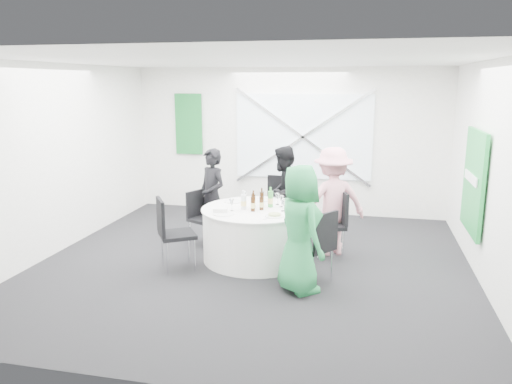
% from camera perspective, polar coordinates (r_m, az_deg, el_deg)
% --- Properties ---
extents(floor, '(6.00, 6.00, 0.00)m').
position_cam_1_polar(floor, '(7.15, -0.36, -8.19)').
color(floor, black).
rests_on(floor, ground).
extents(ceiling, '(6.00, 6.00, 0.00)m').
position_cam_1_polar(ceiling, '(6.70, -0.39, 14.84)').
color(ceiling, silver).
rests_on(ceiling, wall_back).
extents(wall_back, '(6.00, 0.00, 6.00)m').
position_cam_1_polar(wall_back, '(9.70, 3.66, 5.80)').
color(wall_back, silver).
rests_on(wall_back, floor).
extents(wall_front, '(6.00, 0.00, 6.00)m').
position_cam_1_polar(wall_front, '(3.99, -10.18, -4.06)').
color(wall_front, silver).
rests_on(wall_front, floor).
extents(wall_left, '(0.00, 6.00, 6.00)m').
position_cam_1_polar(wall_left, '(8.01, -21.82, 3.51)').
color(wall_left, silver).
rests_on(wall_left, floor).
extents(wall_right, '(0.00, 6.00, 6.00)m').
position_cam_1_polar(wall_right, '(6.78, 25.18, 1.74)').
color(wall_right, silver).
rests_on(wall_right, floor).
extents(window_panel, '(2.60, 0.03, 1.60)m').
position_cam_1_polar(window_panel, '(9.61, 5.40, 6.30)').
color(window_panel, silver).
rests_on(window_panel, wall_back).
extents(window_brace_a, '(2.63, 0.05, 1.84)m').
position_cam_1_polar(window_brace_a, '(9.57, 5.37, 6.28)').
color(window_brace_a, silver).
rests_on(window_brace_a, window_panel).
extents(window_brace_b, '(2.63, 0.05, 1.84)m').
position_cam_1_polar(window_brace_b, '(9.57, 5.37, 6.28)').
color(window_brace_b, silver).
rests_on(window_brace_b, window_panel).
extents(green_banner, '(0.55, 0.04, 1.20)m').
position_cam_1_polar(green_banner, '(10.13, -7.70, 7.70)').
color(green_banner, '#136026').
rests_on(green_banner, wall_back).
extents(green_sign, '(0.05, 1.20, 1.40)m').
position_cam_1_polar(green_sign, '(7.38, 23.62, 1.09)').
color(green_sign, '#1A9138').
rests_on(green_sign, wall_right).
extents(banquet_table, '(1.56, 1.56, 0.76)m').
position_cam_1_polar(banquet_table, '(7.21, 0.00, -4.81)').
color(banquet_table, white).
rests_on(banquet_table, floor).
extents(chair_back, '(0.49, 0.50, 0.99)m').
position_cam_1_polar(chair_back, '(8.31, 2.53, -1.03)').
color(chair_back, black).
rests_on(chair_back, floor).
extents(chair_back_left, '(0.52, 0.52, 0.85)m').
position_cam_1_polar(chair_back_left, '(7.90, -6.40, -2.47)').
color(chair_back_left, black).
rests_on(chair_back_left, floor).
extents(chair_back_right, '(0.57, 0.56, 0.98)m').
position_cam_1_polar(chair_back_right, '(7.35, 9.00, -3.05)').
color(chair_back_right, black).
rests_on(chair_back_right, floor).
extents(chair_front_right, '(0.61, 0.61, 0.96)m').
position_cam_1_polar(chair_front_right, '(6.35, 7.13, -5.62)').
color(chair_front_right, black).
rests_on(chair_front_right, floor).
extents(chair_front_left, '(0.63, 0.63, 1.01)m').
position_cam_1_polar(chair_front_left, '(6.85, -9.76, -4.09)').
color(chair_front_left, black).
rests_on(chair_front_left, floor).
extents(person_man_back_left, '(0.66, 0.62, 1.51)m').
position_cam_1_polar(person_man_back_left, '(7.90, -5.04, -0.49)').
color(person_man_back_left, black).
rests_on(person_man_back_left, floor).
extents(person_man_back, '(0.55, 0.81, 1.53)m').
position_cam_1_polar(person_man_back, '(8.07, 3.08, -0.14)').
color(person_man_back, black).
rests_on(person_man_back, floor).
extents(person_woman_pink, '(1.14, 0.88, 1.60)m').
position_cam_1_polar(person_woman_pink, '(7.43, 8.70, -1.06)').
color(person_woman_pink, pink).
rests_on(person_woman_pink, floor).
extents(person_woman_green, '(0.87, 0.92, 1.58)m').
position_cam_1_polar(person_woman_green, '(6.05, 5.02, -4.24)').
color(person_woman_green, '#258848').
rests_on(person_woman_green, floor).
extents(plate_back, '(0.25, 0.25, 0.01)m').
position_cam_1_polar(plate_back, '(7.59, 1.00, -0.91)').
color(plate_back, white).
rests_on(plate_back, banquet_table).
extents(plate_back_left, '(0.28, 0.28, 0.01)m').
position_cam_1_polar(plate_back_left, '(7.50, -2.65, -1.07)').
color(plate_back_left, white).
rests_on(plate_back_left, banquet_table).
extents(plate_back_right, '(0.26, 0.26, 0.04)m').
position_cam_1_polar(plate_back_right, '(7.29, 4.18, -1.43)').
color(plate_back_right, white).
rests_on(plate_back_right, banquet_table).
extents(plate_front_right, '(0.26, 0.26, 0.04)m').
position_cam_1_polar(plate_front_right, '(6.69, 2.13, -2.67)').
color(plate_front_right, white).
rests_on(plate_front_right, banquet_table).
extents(plate_front_left, '(0.29, 0.29, 0.01)m').
position_cam_1_polar(plate_front_left, '(6.81, -3.76, -2.50)').
color(plate_front_left, white).
rests_on(plate_front_left, banquet_table).
extents(napkin, '(0.21, 0.16, 0.05)m').
position_cam_1_polar(napkin, '(6.88, -4.11, -2.05)').
color(napkin, white).
rests_on(napkin, plate_front_left).
extents(beer_bottle_a, '(0.06, 0.06, 0.26)m').
position_cam_1_polar(beer_bottle_a, '(7.11, -0.30, -1.07)').
color(beer_bottle_a, '#3C1F0B').
rests_on(beer_bottle_a, banquet_table).
extents(beer_bottle_b, '(0.06, 0.06, 0.27)m').
position_cam_1_polar(beer_bottle_b, '(7.20, 0.67, -0.85)').
color(beer_bottle_b, '#3C1F0B').
rests_on(beer_bottle_b, banquet_table).
extents(beer_bottle_c, '(0.06, 0.06, 0.25)m').
position_cam_1_polar(beer_bottle_c, '(7.01, 0.63, -1.29)').
color(beer_bottle_c, '#3C1F0B').
rests_on(beer_bottle_c, banquet_table).
extents(beer_bottle_d, '(0.06, 0.06, 0.27)m').
position_cam_1_polar(beer_bottle_d, '(6.93, -0.36, -1.39)').
color(beer_bottle_d, '#3C1F0B').
rests_on(beer_bottle_d, banquet_table).
extents(green_water_bottle, '(0.08, 0.08, 0.29)m').
position_cam_1_polar(green_water_bottle, '(7.16, 1.67, -0.84)').
color(green_water_bottle, green).
rests_on(green_water_bottle, banquet_table).
extents(clear_water_bottle, '(0.08, 0.08, 0.27)m').
position_cam_1_polar(clear_water_bottle, '(7.05, -1.43, -1.15)').
color(clear_water_bottle, silver).
rests_on(clear_water_bottle, banquet_table).
extents(wine_glass_a, '(0.07, 0.07, 0.17)m').
position_cam_1_polar(wine_glass_a, '(7.18, 2.93, -0.74)').
color(wine_glass_a, white).
rests_on(wine_glass_a, banquet_table).
extents(wine_glass_b, '(0.07, 0.07, 0.17)m').
position_cam_1_polar(wine_glass_b, '(7.31, 2.47, -0.49)').
color(wine_glass_b, white).
rests_on(wine_glass_b, banquet_table).
extents(wine_glass_c, '(0.07, 0.07, 0.17)m').
position_cam_1_polar(wine_glass_c, '(7.39, 1.70, -0.33)').
color(wine_glass_c, white).
rests_on(wine_glass_c, banquet_table).
extents(wine_glass_d, '(0.07, 0.07, 0.17)m').
position_cam_1_polar(wine_glass_d, '(7.43, -1.26, -0.27)').
color(wine_glass_d, white).
rests_on(wine_glass_d, banquet_table).
extents(wine_glass_e, '(0.07, 0.07, 0.17)m').
position_cam_1_polar(wine_glass_e, '(6.96, -2.79, -1.17)').
color(wine_glass_e, white).
rests_on(wine_glass_e, banquet_table).
extents(wine_glass_f, '(0.07, 0.07, 0.17)m').
position_cam_1_polar(wine_glass_f, '(7.44, 0.64, -0.26)').
color(wine_glass_f, white).
rests_on(wine_glass_f, banquet_table).
extents(wine_glass_g, '(0.07, 0.07, 0.17)m').
position_cam_1_polar(wine_glass_g, '(6.95, 3.10, -1.19)').
color(wine_glass_g, white).
rests_on(wine_glass_g, banquet_table).
extents(fork_a, '(0.08, 0.14, 0.01)m').
position_cam_1_polar(fork_a, '(7.11, 4.64, -1.91)').
color(fork_a, silver).
rests_on(fork_a, banquet_table).
extents(knife_a, '(0.09, 0.13, 0.01)m').
position_cam_1_polar(knife_a, '(7.46, 3.53, -1.20)').
color(knife_a, silver).
rests_on(knife_a, banquet_table).
extents(fork_b, '(0.12, 0.12, 0.01)m').
position_cam_1_polar(fork_b, '(6.57, 1.38, -3.06)').
color(fork_b, silver).
rests_on(fork_b, banquet_table).
extents(knife_b, '(0.11, 0.12, 0.01)m').
position_cam_1_polar(knife_b, '(6.79, 3.91, -2.57)').
color(knife_b, silver).
rests_on(knife_b, banquet_table).
extents(fork_c, '(0.10, 0.13, 0.01)m').
position_cam_1_polar(fork_c, '(7.05, -4.64, -2.03)').
color(fork_c, silver).
rests_on(fork_c, banquet_table).
extents(knife_c, '(0.10, 0.13, 0.01)m').
position_cam_1_polar(knife_c, '(6.77, -3.79, -2.62)').
color(knife_c, silver).
rests_on(knife_c, banquet_table).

